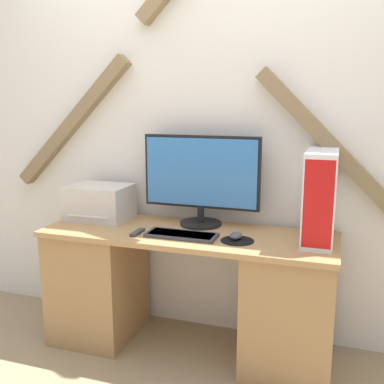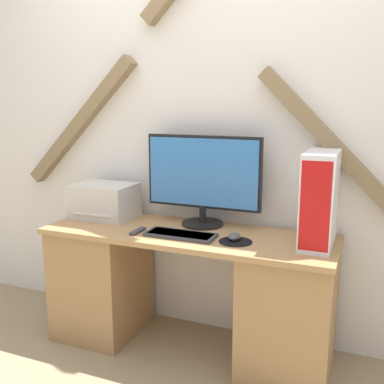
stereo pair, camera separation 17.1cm
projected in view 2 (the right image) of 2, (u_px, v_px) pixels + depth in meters
The scene contains 10 objects.
ground_plane at pixel (168, 373), 2.43m from camera, with size 12.00×12.00×0.00m, color #9E8966.
wall_back at pixel (208, 115), 2.70m from camera, with size 6.40×0.13×2.87m.
desk at pixel (187, 289), 2.60m from camera, with size 1.65×0.55×0.72m.
monitor at pixel (203, 177), 2.61m from camera, with size 0.70×0.25×0.53m.
keyboard at pixel (181, 235), 2.44m from camera, with size 0.39×0.15×0.02m.
mousepad at pixel (235, 242), 2.35m from camera, with size 0.18×0.18×0.00m.
mouse at pixel (234, 237), 2.36m from camera, with size 0.06×0.09×0.04m.
computer_tower at pixel (321, 197), 2.30m from camera, with size 0.16×0.46×0.48m.
printer at pixel (104, 201), 2.83m from camera, with size 0.38×0.29×0.21m.
remote_control at pixel (138, 231), 2.51m from camera, with size 0.03×0.13×0.02m.
Camera 2 is at (0.95, -1.96, 1.45)m, focal length 42.00 mm.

